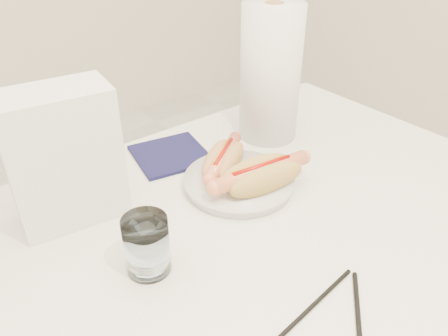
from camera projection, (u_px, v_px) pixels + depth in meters
table at (228, 285)px, 0.69m from camera, size 1.20×0.80×0.75m
plate at (239, 183)px, 0.81m from camera, size 0.25×0.25×0.02m
hotdog_left at (223, 160)px, 0.82m from camera, size 0.14×0.12×0.04m
hotdog_right at (261, 176)px, 0.77m from camera, size 0.19×0.09×0.05m
water_glass at (147, 245)px, 0.62m from camera, size 0.06×0.06×0.09m
chopstick_far at (309, 309)px, 0.58m from camera, size 0.19×0.03×0.01m
napkin_box at (64, 157)px, 0.69m from camera, size 0.18×0.11×0.22m
navy_napkin at (170, 155)px, 0.90m from camera, size 0.16×0.16×0.01m
paper_towel_roll at (270, 74)px, 0.91m from camera, size 0.13×0.13×0.28m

